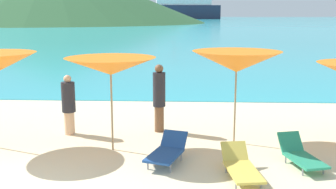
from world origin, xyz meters
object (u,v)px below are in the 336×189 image
(lounge_chair_2, at_px, (167,151))
(cruise_ship, at_px, (184,6))
(lounge_chair_5, at_px, (301,155))
(beachgoer_1, at_px, (69,104))
(lounge_chair_1, at_px, (241,166))
(beachgoer_0, at_px, (159,96))
(umbrella_6, at_px, (237,62))
(umbrella_5, at_px, (111,66))

(lounge_chair_2, distance_m, cruise_ship, 264.78)
(lounge_chair_2, height_order, lounge_chair_5, lounge_chair_5)
(lounge_chair_2, relative_size, lounge_chair_5, 0.99)
(beachgoer_1, bearing_deg, lounge_chair_1, 114.25)
(lounge_chair_2, relative_size, beachgoer_0, 0.76)
(lounge_chair_1, height_order, lounge_chair_5, lounge_chair_5)
(umbrella_6, bearing_deg, lounge_chair_2, -137.02)
(lounge_chair_1, distance_m, lounge_chair_2, 1.71)
(lounge_chair_1, height_order, lounge_chair_2, lounge_chair_2)
(beachgoer_0, bearing_deg, lounge_chair_5, -149.15)
(umbrella_5, bearing_deg, beachgoer_0, 57.82)
(umbrella_5, xyz_separation_m, beachgoer_1, (-1.44, 1.26, -1.21))
(beachgoer_0, bearing_deg, lounge_chair_2, 166.17)
(beachgoer_0, bearing_deg, cruise_ship, -21.35)
(umbrella_6, distance_m, lounge_chair_2, 2.92)
(umbrella_5, height_order, beachgoer_1, umbrella_5)
(umbrella_5, relative_size, lounge_chair_5, 1.56)
(lounge_chair_1, xyz_separation_m, beachgoer_0, (-1.91, 3.22, 0.79))
(beachgoer_0, xyz_separation_m, cruise_ship, (-2.37, 262.13, 7.63))
(umbrella_5, height_order, lounge_chair_2, umbrella_5)
(lounge_chair_5, bearing_deg, lounge_chair_2, 165.19)
(lounge_chair_1, distance_m, beachgoer_0, 3.83)
(umbrella_6, bearing_deg, cruise_ship, 90.96)
(umbrella_5, relative_size, beachgoer_0, 1.19)
(umbrella_5, xyz_separation_m, lounge_chair_5, (4.34, -0.87, -1.82))
(umbrella_6, xyz_separation_m, lounge_chair_1, (-0.11, -2.28, -1.89))
(umbrella_6, height_order, lounge_chair_1, umbrella_6)
(lounge_chair_2, relative_size, beachgoer_1, 0.88)
(beachgoer_1, height_order, cruise_ship, cruise_ship)
(umbrella_5, distance_m, beachgoer_0, 2.21)
(umbrella_6, xyz_separation_m, beachgoer_0, (-2.02, 0.95, -1.10))
(beachgoer_0, relative_size, beachgoer_1, 1.15)
(umbrella_5, distance_m, umbrella_6, 3.13)
(lounge_chair_1, bearing_deg, umbrella_5, 143.91)
(lounge_chair_5, distance_m, beachgoer_1, 6.19)
(lounge_chair_2, bearing_deg, umbrella_5, 165.81)
(lounge_chair_1, xyz_separation_m, lounge_chair_5, (1.40, 0.71, 0.02))
(beachgoer_0, bearing_deg, beachgoer_1, 76.95)
(beachgoer_1, relative_size, cruise_ship, 0.03)
(umbrella_6, xyz_separation_m, lounge_chair_2, (-1.66, -1.55, -1.84))
(cruise_ship, bearing_deg, beachgoer_0, -97.31)
(lounge_chair_1, bearing_deg, beachgoer_0, 112.68)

